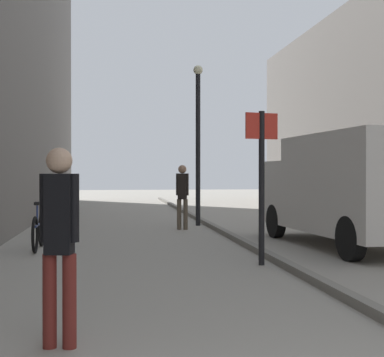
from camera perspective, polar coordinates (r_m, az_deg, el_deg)
ground_plane at (r=13.99m, az=-2.93°, el=-5.85°), size 80.00×80.00×0.00m
kerb_strip at (r=14.21m, az=3.46°, el=-5.50°), size 0.16×40.00×0.12m
pedestrian_main_foreground at (r=5.17m, az=-13.19°, el=-5.30°), size 0.35×0.23×1.78m
pedestrian_mid_block at (r=15.63m, az=-0.98°, el=-1.40°), size 0.34×0.25×1.78m
delivery_van at (r=12.41m, az=15.34°, el=-0.83°), size 2.32×5.47×2.35m
street_sign_post at (r=9.63m, az=7.01°, el=0.48°), size 0.59×0.17×2.60m
lamp_post at (r=16.87m, az=0.61°, el=4.50°), size 0.28×0.28×4.76m
bicycle_leaning at (r=11.94m, az=-15.19°, el=-5.12°), size 0.10×1.77×0.98m
cafe_chair_near_window at (r=18.40m, az=-12.07°, el=-2.63°), size 0.59×0.59×0.94m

